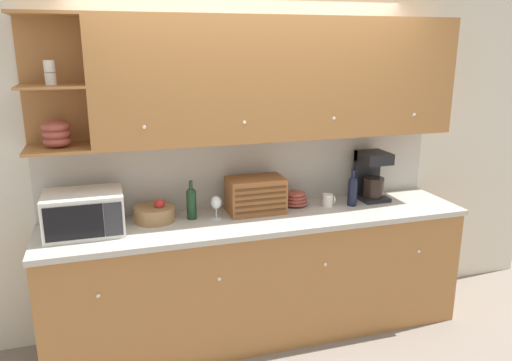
% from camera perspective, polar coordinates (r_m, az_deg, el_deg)
% --- Properties ---
extents(ground_plane, '(24.00, 24.00, 0.00)m').
position_cam_1_polar(ground_plane, '(4.38, -0.90, -14.66)').
color(ground_plane, slate).
extents(wall_back, '(5.53, 0.06, 2.60)m').
position_cam_1_polar(wall_back, '(3.92, -1.10, 2.24)').
color(wall_back, beige).
rests_on(wall_back, ground_plane).
extents(counter_unit, '(3.15, 0.67, 0.96)m').
position_cam_1_polar(counter_unit, '(3.88, 0.43, -10.78)').
color(counter_unit, '#A36B38').
rests_on(counter_unit, ground_plane).
extents(backsplash_panel, '(3.13, 0.01, 0.56)m').
position_cam_1_polar(backsplash_panel, '(3.91, -0.95, 1.20)').
color(backsplash_panel, '#B7B2A8').
rests_on(backsplash_panel, counter_unit).
extents(upper_cabinets, '(3.13, 0.38, 0.87)m').
position_cam_1_polar(upper_cabinets, '(3.68, 2.35, 11.51)').
color(upper_cabinets, '#A36B38').
rests_on(upper_cabinets, backsplash_panel).
extents(microwave, '(0.51, 0.38, 0.28)m').
position_cam_1_polar(microwave, '(3.53, -19.06, -3.51)').
color(microwave, silver).
rests_on(microwave, counter_unit).
extents(fruit_basket, '(0.29, 0.29, 0.17)m').
position_cam_1_polar(fruit_basket, '(3.66, -11.50, -3.69)').
color(fruit_basket, '#937047').
rests_on(fruit_basket, counter_unit).
extents(wine_bottle, '(0.07, 0.07, 0.29)m').
position_cam_1_polar(wine_bottle, '(3.64, -7.40, -2.42)').
color(wine_bottle, '#19381E').
rests_on(wine_bottle, counter_unit).
extents(wine_glass, '(0.08, 0.08, 0.17)m').
position_cam_1_polar(wine_glass, '(3.63, -4.57, -2.63)').
color(wine_glass, silver).
rests_on(wine_glass, counter_unit).
extents(bread_box, '(0.42, 0.27, 0.27)m').
position_cam_1_polar(bread_box, '(3.75, -0.08, -1.68)').
color(bread_box, brown).
rests_on(bread_box, counter_unit).
extents(bowl_stack_on_counter, '(0.19, 0.19, 0.12)m').
position_cam_1_polar(bowl_stack_on_counter, '(3.94, 4.54, -2.09)').
color(bowl_stack_on_counter, '#9E473D').
rests_on(bowl_stack_on_counter, counter_unit).
extents(mug, '(0.10, 0.08, 0.10)m').
position_cam_1_polar(mug, '(3.96, 8.24, -2.23)').
color(mug, silver).
rests_on(mug, counter_unit).
extents(second_wine_bottle, '(0.07, 0.07, 0.29)m').
position_cam_1_polar(second_wine_bottle, '(3.98, 10.97, -1.01)').
color(second_wine_bottle, black).
rests_on(second_wine_bottle, counter_unit).
extents(coffee_maker, '(0.22, 0.26, 0.39)m').
position_cam_1_polar(coffee_maker, '(4.18, 13.03, 0.65)').
color(coffee_maker, black).
rests_on(coffee_maker, counter_unit).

